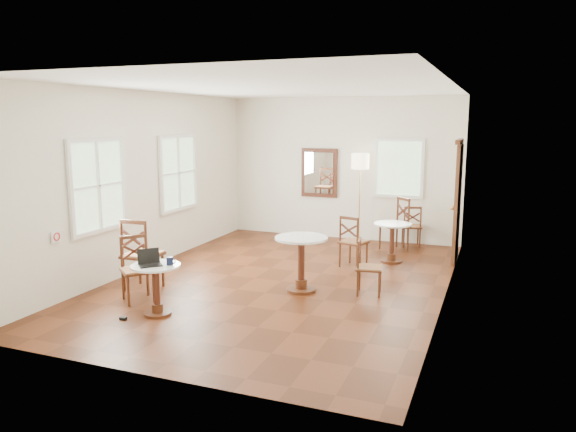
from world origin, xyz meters
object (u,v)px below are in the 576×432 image
at_px(mouse, 150,263).
at_px(chair_near_b, 137,269).
at_px(floor_lamp, 360,167).
at_px(laptop, 149,261).
at_px(chair_mid_b, 368,267).
at_px(chair_back_b, 395,224).
at_px(chair_near_a, 142,254).
at_px(navy_mug, 170,261).
at_px(cafe_table_mid, 301,258).
at_px(water_glass, 148,260).
at_px(cafe_table_back, 392,238).
at_px(chair_back_a, 412,226).
at_px(cafe_table_near, 156,284).
at_px(power_adapter, 123,318).
at_px(chair_mid_a, 353,241).

bearing_deg(mouse, chair_near_b, 162.43).
distance_m(floor_lamp, mouse, 5.42).
bearing_deg(laptop, floor_lamp, 28.15).
bearing_deg(chair_mid_b, chair_back_b, -6.24).
xyz_separation_m(chair_near_a, navy_mug, (1.01, -0.77, 0.18)).
distance_m(cafe_table_mid, mouse, 2.21).
distance_m(mouse, water_glass, 0.06).
xyz_separation_m(chair_mid_b, laptop, (-2.44, -1.88, 0.32)).
height_order(cafe_table_mid, cafe_table_back, cafe_table_mid).
height_order(chair_back_a, chair_back_b, chair_back_b).
bearing_deg(chair_back_a, mouse, 48.57).
bearing_deg(chair_near_b, mouse, -86.45).
relative_size(cafe_table_near, cafe_table_mid, 0.82).
distance_m(chair_back_b, power_adapter, 5.71).
xyz_separation_m(chair_near_a, power_adapter, (0.53, -1.16, -0.53)).
relative_size(cafe_table_mid, laptop, 2.26).
relative_size(chair_near_b, floor_lamp, 0.49).
bearing_deg(cafe_table_near, floor_lamp, 74.57).
height_order(cafe_table_near, chair_mid_b, chair_mid_b).
bearing_deg(chair_back_a, cafe_table_back, 69.28).
xyz_separation_m(chair_near_a, floor_lamp, (2.26, 4.31, 1.03)).
xyz_separation_m(cafe_table_mid, chair_back_b, (0.83, 3.14, 0.00)).
bearing_deg(laptop, chair_back_a, 18.18).
bearing_deg(cafe_table_near, chair_mid_b, 38.04).
distance_m(chair_mid_b, floor_lamp, 3.62).
height_order(chair_mid_a, mouse, chair_mid_a).
distance_m(chair_mid_a, navy_mug, 3.57).
distance_m(cafe_table_near, chair_near_a, 1.19).
xyz_separation_m(chair_mid_b, power_adapter, (-2.67, -2.17, -0.39)).
relative_size(chair_back_a, chair_back_b, 0.81).
xyz_separation_m(chair_mid_a, laptop, (-1.85, -3.28, 0.27)).
xyz_separation_m(chair_back_b, floor_lamp, (-0.82, 0.38, 1.06)).
bearing_deg(chair_mid_b, power_adapter, 120.34).
height_order(laptop, water_glass, laptop).
bearing_deg(cafe_table_near, chair_mid_a, 61.24).
relative_size(chair_near_a, chair_mid_b, 1.34).
xyz_separation_m(laptop, power_adapter, (-0.23, -0.29, -0.71)).
relative_size(cafe_table_back, chair_mid_a, 0.79).
xyz_separation_m(laptop, mouse, (-0.02, 0.05, -0.03)).
relative_size(cafe_table_near, mouse, 7.91).
relative_size(cafe_table_back, water_glass, 7.05).
distance_m(cafe_table_back, navy_mug, 4.35).
xyz_separation_m(cafe_table_near, chair_back_a, (2.49, 5.21, -0.00)).
bearing_deg(chair_back_b, mouse, -68.81).
height_order(chair_near_a, mouse, chair_near_a).
bearing_deg(cafe_table_back, water_glass, -123.16).
distance_m(cafe_table_back, chair_back_b, 0.95).
distance_m(chair_mid_b, water_glass, 3.12).
bearing_deg(power_adapter, cafe_table_near, 46.19).
xyz_separation_m(chair_back_a, laptop, (-2.56, -5.24, 0.31)).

